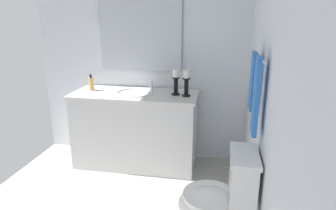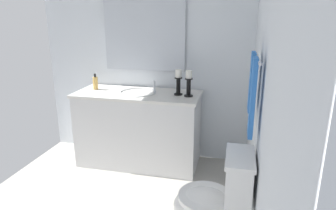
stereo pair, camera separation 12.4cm
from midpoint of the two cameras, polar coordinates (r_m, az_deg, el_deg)
The scene contains 12 objects.
wall_back at distance 2.00m, azimuth 20.05°, elevation 3.85°, with size 2.75×0.04×2.45m, color silver.
wall_left at distance 3.48m, azimuth -3.25°, elevation 9.91°, with size 0.04×2.45×2.45m, color silver.
vanity_cabinet at distance 3.38m, azimuth -4.59°, elevation -4.50°, with size 0.58×1.36×0.83m.
sink_basin at distance 3.26m, azimuth -4.72°, elevation 1.69°, with size 0.40×0.40×0.24m.
mirror at distance 3.42m, azimuth -3.54°, elevation 13.26°, with size 0.02×0.93×0.80m, color silver.
candle_holder_tall at distance 3.07m, azimuth 5.12°, elevation 4.21°, with size 0.09×0.09×0.27m.
candle_holder_short at distance 3.13m, azimuth 3.13°, elevation 4.46°, with size 0.09×0.09×0.27m.
soap_bottle at distance 3.46m, azimuth -12.68°, elevation 4.13°, with size 0.06×0.06×0.18m.
toilet at distance 2.26m, azimuth 10.53°, elevation -17.81°, with size 0.39×0.54×0.75m.
towel_bar at distance 2.14m, azimuth 18.32°, elevation 8.55°, with size 0.02×0.02×0.58m, color silver.
towel_near_vanity at distance 2.31m, azimuth 17.15°, elevation 4.21°, with size 0.17×0.03×0.44m, color blue.
towel_center at distance 2.04m, azimuth 17.52°, elevation 1.30°, with size 0.16×0.03×0.53m, color blue.
Camera 2 is at (1.93, 1.03, 1.64)m, focal length 31.97 mm.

